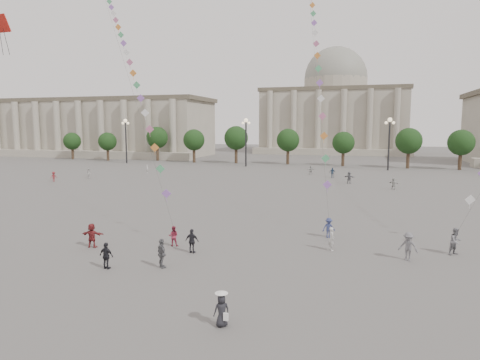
# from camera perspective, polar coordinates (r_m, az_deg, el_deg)

# --- Properties ---
(ground) EXTENTS (360.00, 360.00, 0.00)m
(ground) POSITION_cam_1_polar(r_m,az_deg,el_deg) (25.47, -8.84, -13.59)
(ground) COLOR #5C5956
(ground) RESTS_ON ground
(hall_west) EXTENTS (84.00, 26.22, 17.20)m
(hall_west) POSITION_cam_1_polar(r_m,az_deg,el_deg) (143.46, -20.38, 6.57)
(hall_west) COLOR gray
(hall_west) RESTS_ON ground
(hall_central) EXTENTS (48.30, 34.30, 35.50)m
(hall_central) POSITION_cam_1_polar(r_m,az_deg,el_deg) (151.17, 12.47, 9.06)
(hall_central) COLOR gray
(hall_central) RESTS_ON ground
(tree_row) EXTENTS (137.12, 5.12, 8.00)m
(tree_row) POSITION_cam_1_polar(r_m,az_deg,el_deg) (100.10, 10.37, 5.06)
(tree_row) COLOR #35251A
(tree_row) RESTS_ON ground
(lamp_post_far_west) EXTENTS (2.00, 0.90, 10.65)m
(lamp_post_far_west) POSITION_cam_1_polar(r_m,az_deg,el_deg) (106.89, -14.99, 6.12)
(lamp_post_far_west) COLOR #262628
(lamp_post_far_west) RESTS_ON ground
(lamp_post_mid_west) EXTENTS (2.00, 0.90, 10.65)m
(lamp_post_mid_west) POSITION_cam_1_polar(r_m,az_deg,el_deg) (94.94, 0.80, 6.25)
(lamp_post_mid_west) COLOR #262628
(lamp_post_mid_west) RESTS_ON ground
(lamp_post_mid_east) EXTENTS (2.00, 0.90, 10.65)m
(lamp_post_mid_east) POSITION_cam_1_polar(r_m,az_deg,el_deg) (91.66, 19.29, 5.81)
(lamp_post_mid_east) COLOR #262628
(lamp_post_mid_east) RESTS_ON ground
(person_crowd_0) EXTENTS (1.11, 0.68, 1.77)m
(person_crowd_0) POSITION_cam_1_polar(r_m,az_deg,el_deg) (76.36, 12.20, 0.97)
(person_crowd_0) COLOR navy
(person_crowd_0) RESTS_ON ground
(person_crowd_1) EXTENTS (0.98, 1.04, 1.69)m
(person_crowd_1) POSITION_cam_1_polar(r_m,az_deg,el_deg) (78.36, -19.49, 0.85)
(person_crowd_1) COLOR #B2B3AF
(person_crowd_1) RESTS_ON ground
(person_crowd_2) EXTENTS (1.02, 1.20, 1.62)m
(person_crowd_2) POSITION_cam_1_polar(r_m,az_deg,el_deg) (75.69, -23.59, 0.42)
(person_crowd_2) COLOR maroon
(person_crowd_2) RESTS_ON ground
(person_crowd_4) EXTENTS (1.58, 1.12, 1.65)m
(person_crowd_4) POSITION_cam_1_polar(r_m,az_deg,el_deg) (80.75, 9.42, 1.33)
(person_crowd_4) COLOR #B1B2AD
(person_crowd_4) RESTS_ON ground
(person_crowd_6) EXTENTS (1.41, 1.05, 1.94)m
(person_crowd_6) POSITION_cam_1_polar(r_m,az_deg,el_deg) (31.16, 21.50, -8.24)
(person_crowd_6) COLOR #5F5E63
(person_crowd_6) RESTS_ON ground
(person_crowd_7) EXTENTS (1.64, 1.19, 1.71)m
(person_crowd_7) POSITION_cam_1_polar(r_m,az_deg,el_deg) (64.59, 19.80, -0.44)
(person_crowd_7) COLOR #B1B1AD
(person_crowd_7) RESTS_ON ground
(person_crowd_10) EXTENTS (0.50, 0.65, 1.58)m
(person_crowd_10) POSITION_cam_1_polar(r_m,az_deg,el_deg) (83.75, -12.25, 1.45)
(person_crowd_10) COLOR #B9BAB5
(person_crowd_10) RESTS_ON ground
(person_crowd_12) EXTENTS (1.86, 1.27, 1.92)m
(person_crowd_12) POSITION_cam_1_polar(r_m,az_deg,el_deg) (69.10, 14.35, 0.33)
(person_crowd_12) COLOR slate
(person_crowd_12) RESTS_ON ground
(person_crowd_13) EXTENTS (0.64, 0.75, 1.73)m
(person_crowd_13) POSITION_cam_1_polar(r_m,az_deg,el_deg) (32.01, 12.11, -7.68)
(person_crowd_13) COLOR #BAB9B6
(person_crowd_13) RESTS_ON ground
(tourist_1) EXTENTS (1.05, 0.50, 1.74)m
(tourist_1) POSITION_cam_1_polar(r_m,az_deg,el_deg) (30.90, -6.41, -8.09)
(tourist_1) COLOR black
(tourist_1) RESTS_ON ground
(tourist_2) EXTENTS (1.75, 0.76, 1.82)m
(tourist_2) POSITION_cam_1_polar(r_m,az_deg,el_deg) (33.93, -19.14, -6.99)
(tourist_2) COLOR maroon
(tourist_2) RESTS_ON ground
(tourist_3) EXTENTS (1.14, 1.09, 1.91)m
(tourist_3) POSITION_cam_1_polar(r_m,az_deg,el_deg) (28.03, -10.39, -9.60)
(tourist_3) COLOR #5A5B5F
(tourist_3) RESTS_ON ground
(tourist_4) EXTENTS (1.05, 0.53, 1.72)m
(tourist_4) POSITION_cam_1_polar(r_m,az_deg,el_deg) (28.69, -17.38, -9.62)
(tourist_4) COLOR black
(tourist_4) RESTS_ON ground
(kite_flyer_0) EXTENTS (0.87, 0.76, 1.53)m
(kite_flyer_0) POSITION_cam_1_polar(r_m,az_deg,el_deg) (32.88, -8.87, -7.38)
(kite_flyer_0) COLOR maroon
(kite_flyer_0) RESTS_ON ground
(kite_flyer_1) EXTENTS (1.21, 1.00, 1.63)m
(kite_flyer_1) POSITION_cam_1_polar(r_m,az_deg,el_deg) (35.55, 11.75, -6.25)
(kite_flyer_1) COLOR navy
(kite_flyer_1) RESTS_ON ground
(kite_flyer_2) EXTENTS (1.19, 1.15, 1.93)m
(kite_flyer_2) POSITION_cam_1_polar(r_m,az_deg,el_deg) (33.86, 26.82, -7.32)
(kite_flyer_2) COLOR slate
(kite_flyer_2) RESTS_ON ground
(hat_person) EXTENTS (0.87, 0.82, 1.69)m
(hat_person) POSITION_cam_1_polar(r_m,az_deg,el_deg) (20.13, -2.47, -16.83)
(hat_person) COLOR black
(hat_person) RESTS_ON ground
(kite_train_west) EXTENTS (34.42, 41.16, 66.64)m
(kite_train_west) POSITION_cam_1_polar(r_m,az_deg,el_deg) (61.22, -16.35, 19.59)
(kite_train_west) COLOR #3F3F3F
(kite_train_west) RESTS_ON ground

